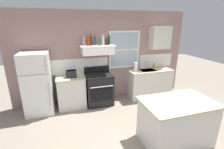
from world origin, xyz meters
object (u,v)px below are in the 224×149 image
at_px(bottle_rose_pink, 84,41).
at_px(kitchen_island, 176,122).
at_px(bottle_dark_green_wine, 109,40).
at_px(dish_soap_bottle, 154,66).
at_px(toaster, 71,74).
at_px(bottle_blue_liqueur, 95,41).
at_px(paper_towel_roll, 136,67).
at_px(stove_range, 99,89).
at_px(bottle_brown_stout, 107,42).
at_px(bottle_red_label_wine, 91,41).
at_px(bottle_olive_oil_square, 99,42).
at_px(refrigerator, 38,84).
at_px(bottle_amber_wine, 88,41).
at_px(bottle_clear_tall, 103,41).

xyz_separation_m(bottle_rose_pink, kitchen_island, (1.47, -2.24, -1.40)).
height_order(bottle_dark_green_wine, dish_soap_bottle, bottle_dark_green_wine).
bearing_deg(toaster, bottle_blue_liqueur, 9.44).
bearing_deg(paper_towel_roll, stove_range, -178.20).
distance_m(stove_range, bottle_dark_green_wine, 1.46).
distance_m(bottle_blue_liqueur, bottle_brown_stout, 0.32).
xyz_separation_m(stove_range, bottle_red_label_wine, (-0.16, 0.15, 1.41)).
bearing_deg(kitchen_island, bottle_olive_oil_square, 116.00).
xyz_separation_m(refrigerator, kitchen_island, (2.75, -2.07, -0.37)).
relative_size(stove_range, bottle_brown_stout, 4.85).
distance_m(stove_range, bottle_amber_wine, 1.43).
distance_m(bottle_olive_oil_square, bottle_clear_tall, 0.11).
bearing_deg(bottle_brown_stout, bottle_blue_liqueur, 164.70).
height_order(bottle_clear_tall, dish_soap_bottle, bottle_clear_tall).
bearing_deg(bottle_rose_pink, bottle_blue_liqueur, -3.16).
bearing_deg(toaster, paper_towel_roll, 0.62).
relative_size(refrigerator, bottle_brown_stout, 7.32).
relative_size(refrigerator, toaster, 5.54).
bearing_deg(dish_soap_bottle, bottle_amber_wine, -178.05).
xyz_separation_m(refrigerator, bottle_clear_tall, (1.80, 0.07, 1.06)).
relative_size(bottle_rose_pink, bottle_blue_liqueur, 0.94).
height_order(refrigerator, paper_towel_roll, refrigerator).
distance_m(toaster, paper_towel_roll, 1.96).
relative_size(toaster, bottle_brown_stout, 1.32).
xyz_separation_m(refrigerator, bottle_rose_pink, (1.29, 0.18, 1.04)).
relative_size(bottle_amber_wine, bottle_olive_oil_square, 1.23).
relative_size(bottle_dark_green_wine, dish_soap_bottle, 1.74).
distance_m(refrigerator, toaster, 0.90).
bearing_deg(toaster, refrigerator, -177.45).
distance_m(bottle_blue_liqueur, kitchen_island, 2.88).
relative_size(bottle_amber_wine, bottle_brown_stout, 1.38).
relative_size(bottle_blue_liqueur, paper_towel_roll, 1.08).
bearing_deg(bottle_clear_tall, toaster, -178.30).
relative_size(bottle_red_label_wine, bottle_dark_green_wine, 0.97).
height_order(stove_range, bottle_red_label_wine, bottle_red_label_wine).
bearing_deg(bottle_blue_liqueur, refrigerator, -174.32).
bearing_deg(refrigerator, bottle_dark_green_wine, 4.31).
relative_size(paper_towel_roll, kitchen_island, 0.19).
xyz_separation_m(refrigerator, bottle_brown_stout, (1.91, 0.08, 1.02)).
relative_size(bottle_amber_wine, dish_soap_bottle, 1.72).
xyz_separation_m(stove_range, bottle_brown_stout, (0.26, 0.05, 1.37)).
xyz_separation_m(refrigerator, bottle_red_label_wine, (1.49, 0.17, 1.05)).
xyz_separation_m(paper_towel_roll, kitchen_island, (-0.09, -2.13, -0.59)).
distance_m(bottle_red_label_wine, kitchen_island, 2.93).
distance_m(bottle_red_label_wine, paper_towel_roll, 1.59).
distance_m(bottle_clear_tall, dish_soap_bottle, 1.94).
bearing_deg(paper_towel_roll, toaster, -179.38).
relative_size(refrigerator, dish_soap_bottle, 9.14).
xyz_separation_m(paper_towel_roll, dish_soap_bottle, (0.69, 0.10, -0.04)).
xyz_separation_m(bottle_dark_green_wine, kitchen_island, (0.75, -2.22, -1.42)).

